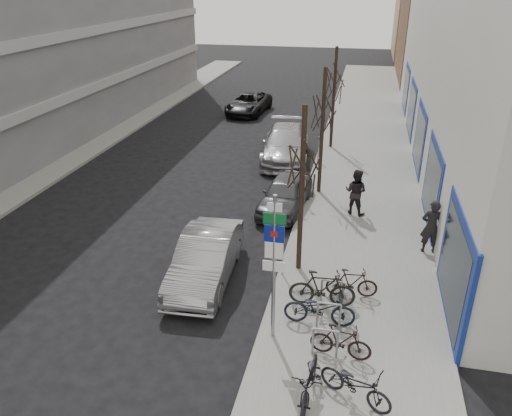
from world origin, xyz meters
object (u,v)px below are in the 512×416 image
at_px(bike_near_right, 341,341).
at_px(pedestrian_far, 356,192).
at_px(tree_near, 303,152).
at_px(parked_car_back, 285,144).
at_px(bike_near_left, 310,378).
at_px(pedestrian_near, 431,227).
at_px(parked_car_mid, 285,194).
at_px(bike_far_inner, 352,283).
at_px(tree_far, 335,74).
at_px(highway_sign_pole, 274,260).
at_px(meter_mid, 305,187).
at_px(bike_mid_curb, 320,306).
at_px(bike_mid_inner, 322,288).
at_px(bike_rack, 329,313).
at_px(tree_mid, 324,102).
at_px(meter_back, 319,146).
at_px(meter_front, 283,253).
at_px(bike_far_curb, 356,382).
at_px(lane_car, 249,103).
at_px(parked_car_front, 205,259).

bearing_deg(bike_near_right, pedestrian_far, 6.50).
relative_size(tree_near, parked_car_back, 0.96).
height_order(bike_near_left, pedestrian_near, pedestrian_near).
height_order(parked_car_mid, pedestrian_near, pedestrian_near).
bearing_deg(bike_far_inner, tree_far, 1.76).
distance_m(highway_sign_pole, bike_near_right, 2.59).
xyz_separation_m(meter_mid, bike_mid_curb, (1.39, -7.74, -0.18)).
bearing_deg(pedestrian_far, parked_car_back, -37.99).
distance_m(bike_mid_inner, pedestrian_near, 5.10).
bearing_deg(bike_rack, tree_mid, 97.28).
xyz_separation_m(meter_back, bike_far_inner, (2.18, -11.74, -0.30)).
xyz_separation_m(tree_near, bike_far_inner, (1.73, -1.24, -3.49)).
distance_m(bike_near_left, parked_car_back, 16.50).
xyz_separation_m(meter_back, bike_mid_inner, (1.37, -12.40, -0.19)).
distance_m(meter_front, bike_near_left, 5.13).
bearing_deg(highway_sign_pole, bike_far_curb, -38.94).
distance_m(bike_far_inner, pedestrian_far, 5.82).
xyz_separation_m(meter_front, bike_far_inner, (2.18, -0.74, -0.30)).
relative_size(meter_mid, lane_car, 0.25).
bearing_deg(meter_mid, tree_far, 86.78).
xyz_separation_m(bike_near_left, pedestrian_near, (3.20, 7.42, 0.39)).
bearing_deg(meter_mid, tree_mid, 73.30).
bearing_deg(bike_mid_inner, meter_front, 40.23).
height_order(meter_mid, pedestrian_near, pedestrian_near).
relative_size(highway_sign_pole, lane_car, 0.84).
relative_size(bike_near_right, parked_car_front, 0.34).
distance_m(bike_mid_inner, lane_car, 22.93).
bearing_deg(pedestrian_far, meter_mid, 8.43).
bearing_deg(bike_mid_curb, pedestrian_far, -7.72).
xyz_separation_m(tree_far, bike_near_right, (1.58, -16.93, -3.48)).
bearing_deg(bike_rack, bike_mid_curb, 148.85).
xyz_separation_m(parked_car_mid, lane_car, (-5.07, 15.22, 0.00)).
height_order(parked_car_front, lane_car, parked_car_front).
bearing_deg(tree_far, pedestrian_far, -79.25).
height_order(meter_mid, parked_car_mid, meter_mid).
bearing_deg(bike_near_left, parked_car_mid, 105.74).
bearing_deg(parked_car_mid, bike_rack, -66.01).
xyz_separation_m(meter_back, parked_car_front, (-2.35, -11.57, -0.16)).
height_order(bike_near_right, parked_car_mid, parked_car_mid).
bearing_deg(bike_near_right, bike_far_curb, -156.44).
bearing_deg(bike_near_right, tree_mid, 15.28).
xyz_separation_m(bike_near_right, bike_mid_inner, (-0.66, 2.03, 0.11)).
distance_m(highway_sign_pole, bike_mid_inner, 2.62).
height_order(bike_near_right, lane_car, lane_car).
relative_size(bike_mid_inner, parked_car_back, 0.33).
relative_size(parked_car_back, lane_car, 1.14).
xyz_separation_m(meter_mid, bike_near_left, (1.45, -10.42, -0.20)).
height_order(tree_mid, bike_mid_inner, tree_mid).
xyz_separation_m(meter_mid, bike_near_right, (2.03, -8.93, -0.30)).
height_order(bike_mid_inner, pedestrian_near, pedestrian_near).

